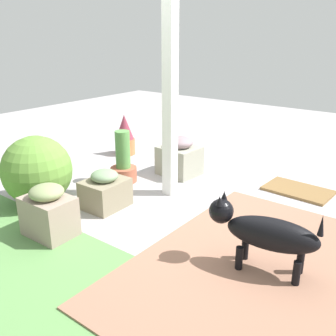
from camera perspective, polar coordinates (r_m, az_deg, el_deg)
ground_plane at (r=3.91m, az=2.89°, el=-5.93°), size 12.00×12.00×0.00m
brick_path at (r=3.02m, az=14.39°, el=-14.82°), size 1.80×2.40×0.02m
porch_pillar at (r=3.96m, az=0.31°, el=9.68°), size 0.12×0.12×2.01m
stone_planter_nearest at (r=4.74m, az=1.71°, el=1.64°), size 0.50×0.44×0.49m
stone_planter_mid at (r=3.91m, az=-9.41°, el=-3.37°), size 0.38×0.44×0.40m
stone_planter_far at (r=3.47m, az=-17.50°, el=-6.32°), size 0.45×0.34×0.48m
round_shrub at (r=4.11m, az=-19.11°, el=-0.35°), size 0.72×0.72×0.72m
terracotta_pot_tall at (r=4.54m, az=-6.74°, el=0.66°), size 0.31×0.31×0.62m
terracotta_pot_spiky at (r=5.57m, az=-6.52°, el=4.86°), size 0.29×0.29×0.59m
dog at (r=2.87m, az=14.23°, el=-9.28°), size 0.83×0.34×0.57m
doormat at (r=4.53m, az=18.96°, el=-3.18°), size 0.74×0.49×0.03m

